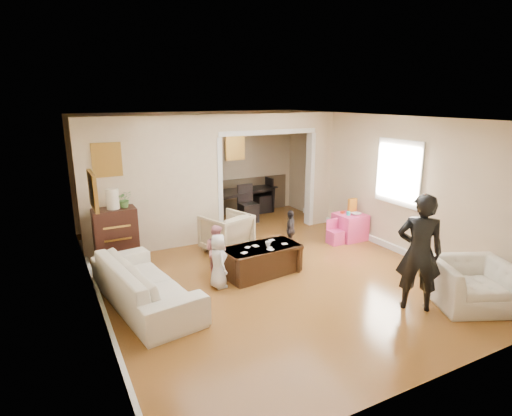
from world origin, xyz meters
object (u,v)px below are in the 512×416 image
armchair_front (472,284)px  coffee_cup (268,244)px  dining_table (237,202)px  child_kneel_b (216,250)px  sofa (145,283)px  dresser (116,236)px  adult_person (419,252)px  child_toddler (290,230)px  play_table (350,227)px  armchair_back (226,232)px  table_lamp (113,199)px  cyan_cup (348,213)px  coffee_table (261,260)px  child_kneel_a (218,261)px

armchair_front → coffee_cup: 3.11m
dining_table → child_kneel_b: bearing=-133.8°
sofa → armchair_front: size_ratio=2.22×
coffee_cup → dresser: bearing=142.8°
adult_person → child_toddler: (-0.32, 2.83, -0.44)m
play_table → child_toddler: child_toddler is taller
child_kneel_b → dining_table: bearing=-57.8°
coffee_cup → armchair_back: bearing=98.5°
sofa → table_lamp: bearing=-5.7°
table_lamp → dining_table: 3.85m
cyan_cup → child_toddler: (-1.35, 0.10, -0.19)m
armchair_back → play_table: size_ratio=1.45×
sofa → coffee_table: 2.02m
adult_person → child_kneel_b: adult_person is taller
sofa → coffee_cup: sofa is taller
sofa → table_lamp: (-0.09, 1.80, 0.87)m
table_lamp → child_kneel_a: 2.30m
child_toddler → coffee_cup: bearing=-7.4°
table_lamp → child_kneel_a: bearing=-54.8°
table_lamp → play_table: bearing=-11.3°
armchair_front → play_table: size_ratio=1.79×
dresser → coffee_table: bearing=-37.7°
armchair_back → child_kneel_b: child_kneel_b is taller
child_kneel_a → table_lamp: bearing=37.7°
dining_table → child_kneel_a: bearing=-132.5°
armchair_back → table_lamp: (-2.00, 0.35, 0.82)m
armchair_back → coffee_cup: size_ratio=8.80×
cyan_cup → adult_person: (-1.03, -2.73, 0.25)m
dresser → coffee_table: 2.66m
dresser → child_toddler: bearing=-15.4°
play_table → child_toddler: bearing=178.1°
play_table → dining_table: size_ratio=0.29×
coffee_table → play_table: 2.60m
dining_table → child_kneel_b: 3.69m
dresser → coffee_table: size_ratio=0.79×
coffee_cup → sofa: bearing=-176.5°
armchair_back → child_toddler: child_toddler is taller
coffee_table → armchair_back: bearing=94.3°
armchair_front → armchair_back: bearing=145.7°
sofa → armchair_back: 2.40m
dresser → adult_person: 5.08m
coffee_table → dining_table: bearing=71.5°
coffee_cup → play_table: bearing=17.4°
armchair_back → adult_person: adult_person is taller
coffee_table → sofa: bearing=-175.0°
armchair_back → dining_table: size_ratio=0.43×
coffee_table → cyan_cup: bearing=15.2°
child_toddler → child_kneel_b: bearing=-33.1°
child_kneel_b → child_toddler: 1.81m
cyan_cup → child_kneel_a: child_kneel_a is taller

